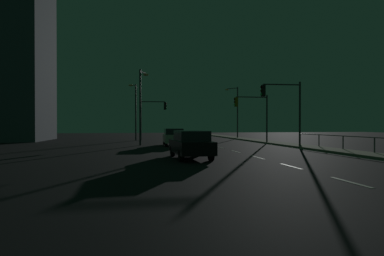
{
  "coord_description": "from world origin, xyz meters",
  "views": [
    {
      "loc": [
        -6.9,
        -4.09,
        1.87
      ],
      "look_at": [
        -1.39,
        26.91,
        1.6
      ],
      "focal_mm": 29.02,
      "sensor_mm": 36.0,
      "label": 1
    }
  ],
  "objects_px": {
    "traffic_light_near_left": "(252,109)",
    "car_oncoming": "(174,137)",
    "street_lamp_median": "(141,100)",
    "street_lamp_far_end": "(135,107)",
    "car": "(191,144)",
    "street_lamp_mid_block": "(235,107)",
    "traffic_light_far_left": "(152,112)",
    "traffic_light_mid_left": "(283,101)"
  },
  "relations": [
    {
      "from": "traffic_light_near_left",
      "to": "car_oncoming",
      "type": "bearing_deg",
      "value": -168.46
    },
    {
      "from": "street_lamp_median",
      "to": "street_lamp_far_end",
      "type": "bearing_deg",
      "value": 94.1
    },
    {
      "from": "traffic_light_near_left",
      "to": "car",
      "type": "bearing_deg",
      "value": -123.45
    },
    {
      "from": "car",
      "to": "street_lamp_mid_block",
      "type": "height_order",
      "value": "street_lamp_mid_block"
    },
    {
      "from": "traffic_light_near_left",
      "to": "street_lamp_far_end",
      "type": "height_order",
      "value": "street_lamp_far_end"
    },
    {
      "from": "street_lamp_median",
      "to": "traffic_light_near_left",
      "type": "bearing_deg",
      "value": 3.93
    },
    {
      "from": "traffic_light_near_left",
      "to": "traffic_light_far_left",
      "type": "bearing_deg",
      "value": 138.54
    },
    {
      "from": "traffic_light_mid_left",
      "to": "traffic_light_far_left",
      "type": "xyz_separation_m",
      "value": [
        -9.95,
        15.16,
        -0.33
      ]
    },
    {
      "from": "traffic_light_near_left",
      "to": "street_lamp_far_end",
      "type": "bearing_deg",
      "value": 144.77
    },
    {
      "from": "car_oncoming",
      "to": "traffic_light_mid_left",
      "type": "height_order",
      "value": "traffic_light_mid_left"
    },
    {
      "from": "car_oncoming",
      "to": "street_lamp_far_end",
      "type": "bearing_deg",
      "value": 109.67
    },
    {
      "from": "traffic_light_far_left",
      "to": "street_lamp_far_end",
      "type": "relative_size",
      "value": 0.73
    },
    {
      "from": "car",
      "to": "traffic_light_far_left",
      "type": "height_order",
      "value": "traffic_light_far_left"
    },
    {
      "from": "car",
      "to": "traffic_light_mid_left",
      "type": "distance_m",
      "value": 11.51
    },
    {
      "from": "traffic_light_mid_left",
      "to": "street_lamp_median",
      "type": "bearing_deg",
      "value": 153.35
    },
    {
      "from": "car_oncoming",
      "to": "traffic_light_far_left",
      "type": "distance_m",
      "value": 10.79
    },
    {
      "from": "car_oncoming",
      "to": "street_lamp_far_end",
      "type": "height_order",
      "value": "street_lamp_far_end"
    },
    {
      "from": "traffic_light_near_left",
      "to": "street_lamp_median",
      "type": "relative_size",
      "value": 0.69
    },
    {
      "from": "traffic_light_mid_left",
      "to": "traffic_light_far_left",
      "type": "relative_size",
      "value": 1.05
    },
    {
      "from": "car_oncoming",
      "to": "traffic_light_near_left",
      "type": "bearing_deg",
      "value": 11.54
    },
    {
      "from": "car",
      "to": "car_oncoming",
      "type": "distance_m",
      "value": 11.5
    },
    {
      "from": "car",
      "to": "street_lamp_far_end",
      "type": "height_order",
      "value": "street_lamp_far_end"
    },
    {
      "from": "traffic_light_far_left",
      "to": "traffic_light_near_left",
      "type": "xyz_separation_m",
      "value": [
        9.78,
        -8.64,
        0.03
      ]
    },
    {
      "from": "street_lamp_mid_block",
      "to": "street_lamp_median",
      "type": "distance_m",
      "value": 18.34
    },
    {
      "from": "car",
      "to": "traffic_light_far_left",
      "type": "xyz_separation_m",
      "value": [
        -1.07,
        21.83,
        2.73
      ]
    },
    {
      "from": "traffic_light_far_left",
      "to": "street_lamp_far_end",
      "type": "bearing_deg",
      "value": -174.42
    },
    {
      "from": "car_oncoming",
      "to": "traffic_light_mid_left",
      "type": "bearing_deg",
      "value": -29.6
    },
    {
      "from": "car",
      "to": "traffic_light_near_left",
      "type": "xyz_separation_m",
      "value": [
        8.71,
        13.19,
        2.76
      ]
    },
    {
      "from": "car",
      "to": "traffic_light_far_left",
      "type": "distance_m",
      "value": 22.03
    },
    {
      "from": "traffic_light_mid_left",
      "to": "street_lamp_mid_block",
      "type": "height_order",
      "value": "street_lamp_mid_block"
    },
    {
      "from": "street_lamp_mid_block",
      "to": "car",
      "type": "bearing_deg",
      "value": -113.31
    },
    {
      "from": "traffic_light_mid_left",
      "to": "traffic_light_near_left",
      "type": "height_order",
      "value": "traffic_light_mid_left"
    },
    {
      "from": "street_lamp_median",
      "to": "street_lamp_far_end",
      "type": "relative_size",
      "value": 1.02
    },
    {
      "from": "traffic_light_mid_left",
      "to": "traffic_light_near_left",
      "type": "bearing_deg",
      "value": 91.45
    },
    {
      "from": "car",
      "to": "street_lamp_mid_block",
      "type": "relative_size",
      "value": 0.63
    },
    {
      "from": "car_oncoming",
      "to": "traffic_light_far_left",
      "type": "relative_size",
      "value": 0.88
    },
    {
      "from": "traffic_light_mid_left",
      "to": "street_lamp_far_end",
      "type": "distance_m",
      "value": 19.24
    },
    {
      "from": "car",
      "to": "traffic_light_far_left",
      "type": "bearing_deg",
      "value": 92.81
    },
    {
      "from": "traffic_light_mid_left",
      "to": "street_lamp_mid_block",
      "type": "bearing_deg",
      "value": 84.09
    },
    {
      "from": "street_lamp_mid_block",
      "to": "street_lamp_median",
      "type": "xyz_separation_m",
      "value": [
        -13.34,
        -12.59,
        -0.21
      ]
    },
    {
      "from": "car",
      "to": "street_lamp_far_end",
      "type": "distance_m",
      "value": 22.11
    },
    {
      "from": "street_lamp_mid_block",
      "to": "street_lamp_median",
      "type": "height_order",
      "value": "street_lamp_mid_block"
    }
  ]
}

